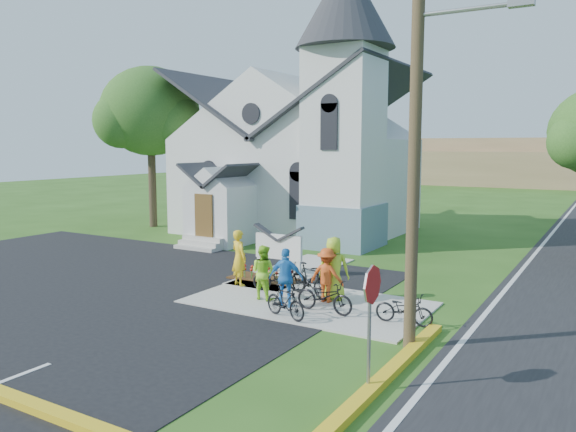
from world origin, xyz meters
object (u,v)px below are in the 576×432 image
Objects in this scene: cyclist_2 at (286,278)px; bike_2 at (325,296)px; cyclist_1 at (263,272)px; bike_3 at (309,280)px; stop_sign at (371,301)px; cyclist_0 at (239,258)px; bike_1 at (285,302)px; bike_4 at (404,309)px; cyclist_3 at (327,275)px; utility_pole at (418,113)px; church_sign at (279,247)px; bike_0 at (280,277)px; cyclist_4 at (334,268)px.

bike_2 is (1.21, 0.08, -0.40)m from cyclist_2.
bike_3 is at bearing -131.30° from cyclist_1.
stop_sign is 1.41× the size of bike_2.
bike_2 is (3.85, -1.28, -0.48)m from cyclist_0.
stop_sign reaches higher than bike_2.
bike_1 is at bearing 104.62° from cyclist_2.
bike_4 is (3.47, 0.20, -0.45)m from cyclist_2.
cyclist_3 reaches higher than bike_1.
bike_1 is at bearing 167.78° from cyclist_0.
stop_sign is at bearing -88.51° from utility_pole.
cyclist_0 is 1.15× the size of cyclist_3.
bike_3 is at bearing 30.14° from bike_1.
bike_4 is (-0.69, 1.43, -4.95)m from utility_pole.
cyclist_0 is at bearing -96.42° from church_sign.
cyclist_0 is 1.25× the size of bike_1.
cyclist_1 is 1.93m from cyclist_3.
cyclist_1 reaches higher than bike_0.
stop_sign reaches higher than cyclist_0.
cyclist_0 reaches higher than cyclist_2.
bike_1 is at bearing 140.98° from stop_sign.
utility_pole reaches higher than cyclist_1.
church_sign is at bearing -39.71° from cyclist_3.
stop_sign is 1.66× the size of bike_1.
bike_0 is at bearing 62.75° from bike_2.
stop_sign reaches higher than cyclist_1.
cyclist_0 is 6.24m from bike_4.
cyclist_4 is (-0.38, 1.32, 0.50)m from bike_2.
utility_pole is 6.48× the size of bike_4.
church_sign is at bearing -61.78° from cyclist_1.
cyclist_1 is 2.05m from bike_1.
bike_2 is (0.68, 1.00, 0.01)m from bike_1.
bike_1 is 2.40m from cyclist_4.
utility_pole reaches higher than cyclist_4.
bike_3 reaches higher than bike_1.
church_sign is 1.25× the size of bike_2.
bike_1 is 1.14m from cyclist_2.
church_sign is 0.22× the size of utility_pole.
cyclist_1 is at bearing 162.99° from utility_pole.
bike_1 is 0.87× the size of bike_3.
cyclist_4 is at bearing -104.65° from cyclist_3.
bike_4 is (2.94, 1.13, -0.04)m from bike_1.
cyclist_1 is at bearing -66.11° from church_sign.
stop_sign is 4.93m from bike_1.
utility_pole is 8.51m from cyclist_0.
utility_pole is 5.20× the size of cyclist_4.
bike_3 is at bearing -40.95° from church_sign.
stop_sign is at bearing -139.57° from bike_2.
cyclist_2 is at bearing -55.34° from church_sign.
church_sign is 4.23m from cyclist_2.
bike_0 is 2.86m from bike_1.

